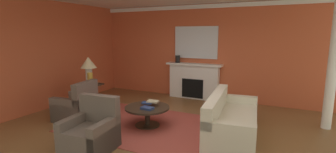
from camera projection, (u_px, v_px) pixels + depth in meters
name	position (u px, v px, depth m)	size (l,w,h in m)	color
ground_plane	(160.00, 131.00, 5.25)	(9.30, 9.30, 0.00)	brown
wall_fireplace	(205.00, 52.00, 7.74)	(7.75, 0.12, 2.97)	#C65633
wall_window	(49.00, 55.00, 6.80)	(0.12, 6.66, 2.97)	#C65633
crown_moulding	(205.00, 6.00, 7.42)	(7.75, 0.08, 0.12)	white
area_rug	(147.00, 125.00, 5.54)	(3.45, 2.40, 0.01)	#993D33
fireplace	(194.00, 82.00, 7.83)	(1.80, 0.35, 1.14)	white
mantel_mirror	(196.00, 42.00, 7.72)	(1.41, 0.04, 1.01)	silver
sofa	(231.00, 122.00, 4.97)	(1.09, 2.17, 0.85)	beige
armchair_near_window	(77.00, 107.00, 5.93)	(0.90, 0.90, 0.95)	brown
armchair_facing_fireplace	(91.00, 134.00, 4.35)	(0.86, 0.86, 0.95)	brown
coffee_table	(147.00, 112.00, 5.49)	(1.00, 1.00, 0.45)	#2D2319
side_table	(90.00, 95.00, 6.75)	(0.56, 0.56, 0.70)	#2D2319
table_lamp	(88.00, 65.00, 6.61)	(0.44, 0.44, 0.75)	beige
vase_on_side_table	(90.00, 79.00, 6.50)	(0.14, 0.14, 0.35)	#B7892D
vase_mantel_left	(178.00, 59.00, 7.89)	(0.15, 0.15, 0.23)	black
book_red_cover	(147.00, 108.00, 5.28)	(0.26, 0.17, 0.05)	navy
book_art_folio	(147.00, 103.00, 5.54)	(0.24, 0.15, 0.03)	navy
book_small_novel	(153.00, 101.00, 5.53)	(0.26, 0.18, 0.03)	tan
column_white	(333.00, 62.00, 5.15)	(0.20, 0.20, 2.97)	white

